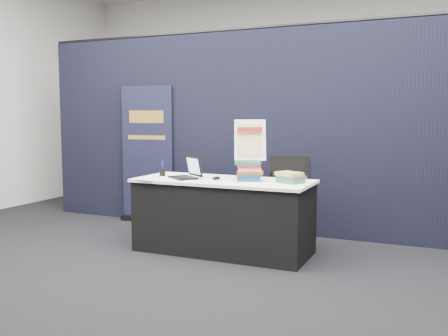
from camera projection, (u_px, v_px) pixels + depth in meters
floor at (199, 266)px, 4.64m from camera, size 8.00×8.00×0.00m
wall_back at (310, 94)px, 8.09m from camera, size 8.00×0.02×3.50m
drape_partition at (259, 132)px, 5.96m from camera, size 6.00×0.08×2.40m
display_table at (223, 216)px, 5.10m from camera, size 1.80×0.75×0.75m
laptop at (185, 173)px, 5.14m from camera, size 0.36×0.39×0.23m
mouse at (216, 178)px, 5.04m from camera, size 0.09×0.12×0.03m
brochure_left at (146, 179)px, 5.09m from camera, size 0.32×0.25×0.00m
brochure_mid at (186, 178)px, 5.14m from camera, size 0.31×0.29×0.00m
brochure_right at (181, 179)px, 5.09m from camera, size 0.31×0.22×0.00m
pen_cup at (163, 172)px, 5.33m from camera, size 0.07×0.07×0.08m
book_stack_tall at (249, 171)px, 4.95m from camera, size 0.28×0.25×0.20m
book_stack_short at (290, 177)px, 4.80m from camera, size 0.29×0.26×0.10m
info_sign at (250, 140)px, 4.95m from camera, size 0.33×0.23×0.42m
pullup_banner at (148, 162)px, 6.52m from camera, size 0.76×0.17×1.78m
stacking_chair at (285, 199)px, 5.14m from camera, size 0.51×0.51×0.97m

